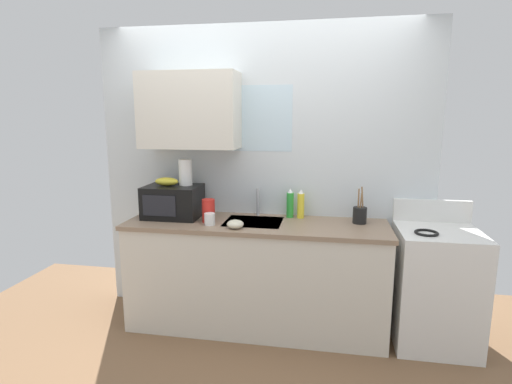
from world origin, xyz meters
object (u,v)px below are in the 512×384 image
paper_towel_roll (185,172)px  dish_soap_bottle_green (290,204)px  microwave (173,202)px  cereal_canister (208,211)px  mug_white (210,219)px  small_bowl (235,224)px  utensil_crock (360,215)px  stove_range (435,286)px  banana_bunch (167,182)px  dish_soap_bottle_yellow (301,205)px

paper_towel_roll → dish_soap_bottle_green: bearing=7.5°
microwave → cereal_canister: (0.34, -0.10, -0.04)m
mug_white → small_bowl: size_ratio=0.73×
dish_soap_bottle_green → mug_white: dish_soap_bottle_green is taller
paper_towel_roll → small_bowl: (0.50, -0.30, -0.35)m
utensil_crock → stove_range: bearing=-11.3°
banana_bunch → small_bowl: banana_bunch is taller
banana_bunch → dish_soap_bottle_green: (1.03, 0.16, -0.19)m
stove_range → small_bowl: 1.61m
mug_white → dish_soap_bottle_green: bearing=30.6°
microwave → dish_soap_bottle_yellow: bearing=8.6°
banana_bunch → cereal_canister: 0.45m
microwave → utensil_crock: size_ratio=1.56×
microwave → cereal_canister: bearing=-16.1°
microwave → small_bowl: size_ratio=3.54×
utensil_crock → paper_towel_roll: bearing=-179.2°
paper_towel_roll → utensil_crock: size_ratio=0.75×
paper_towel_roll → small_bowl: bearing=-31.2°
dish_soap_bottle_green → utensil_crock: (0.57, -0.09, -0.05)m
stove_range → paper_towel_roll: (-2.02, 0.10, 0.82)m
dish_soap_bottle_green → dish_soap_bottle_yellow: (0.09, -0.00, -0.00)m
dish_soap_bottle_yellow → small_bowl: size_ratio=1.88×
paper_towel_roll → dish_soap_bottle_green: paper_towel_roll is taller
mug_white → paper_towel_roll: bearing=139.0°
stove_range → mug_white: size_ratio=11.37×
stove_range → microwave: size_ratio=2.35×
paper_towel_roll → microwave: bearing=-152.8°
stove_range → dish_soap_bottle_green: bearing=169.6°
dish_soap_bottle_green → mug_white: bearing=-149.4°
dish_soap_bottle_yellow → small_bowl: 0.63m
cereal_canister → paper_towel_roll: bearing=148.0°
microwave → banana_bunch: bearing=178.2°
microwave → dish_soap_bottle_green: microwave is taller
dish_soap_bottle_yellow → dish_soap_bottle_green: bearing=177.0°
microwave → banana_bunch: size_ratio=2.30×
stove_range → utensil_crock: (-0.58, 0.12, 0.51)m
paper_towel_roll → small_bowl: 0.68m
microwave → paper_towel_roll: 0.27m
stove_range → mug_white: stove_range is taller
mug_white → utensil_crock: (1.17, 0.26, 0.02)m
stove_range → cereal_canister: (-1.78, -0.05, 0.54)m
banana_bunch → cereal_canister: bearing=-14.4°
microwave → paper_towel_roll: paper_towel_roll is taller
small_bowl → cereal_canister: bearing=149.6°
paper_towel_roll → cereal_canister: 0.40m
paper_towel_roll → mug_white: paper_towel_roll is taller
paper_towel_roll → mug_white: 0.49m
small_bowl → banana_bunch: bearing=158.8°
dish_soap_bottle_yellow → small_bowl: (-0.47, -0.41, -0.08)m
dish_soap_bottle_yellow → stove_range: bearing=-11.0°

